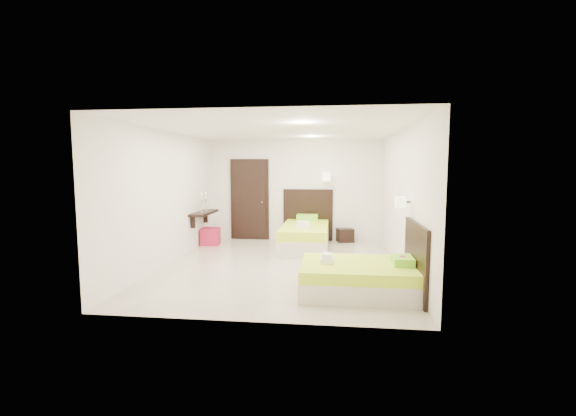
# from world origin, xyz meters

# --- Properties ---
(floor) EXTENTS (5.50, 5.50, 0.00)m
(floor) POSITION_xyz_m (0.00, 0.00, 0.00)
(floor) COLOR #BDB29D
(floor) RESTS_ON ground
(bed_single) EXTENTS (1.29, 2.14, 1.77)m
(bed_single) POSITION_xyz_m (0.35, 1.76, 0.32)
(bed_single) COLOR beige
(bed_single) RESTS_ON ground
(bed_double) EXTENTS (1.74, 1.48, 1.43)m
(bed_double) POSITION_xyz_m (1.45, -1.43, 0.26)
(bed_double) COLOR beige
(bed_double) RESTS_ON ground
(nightstand) EXTENTS (0.47, 0.44, 0.35)m
(nightstand) POSITION_xyz_m (1.31, 2.60, 0.17)
(nightstand) COLOR black
(nightstand) RESTS_ON ground
(ottoman) EXTENTS (0.45, 0.45, 0.42)m
(ottoman) POSITION_xyz_m (-2.01, 1.85, 0.21)
(ottoman) COLOR #A8163A
(ottoman) RESTS_ON ground
(door) EXTENTS (1.02, 0.15, 2.14)m
(door) POSITION_xyz_m (-1.20, 2.70, 1.05)
(door) COLOR black
(door) RESTS_ON ground
(console_shelf) EXTENTS (0.35, 1.20, 0.78)m
(console_shelf) POSITION_xyz_m (-2.08, 1.60, 0.82)
(console_shelf) COLOR black
(console_shelf) RESTS_ON ground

